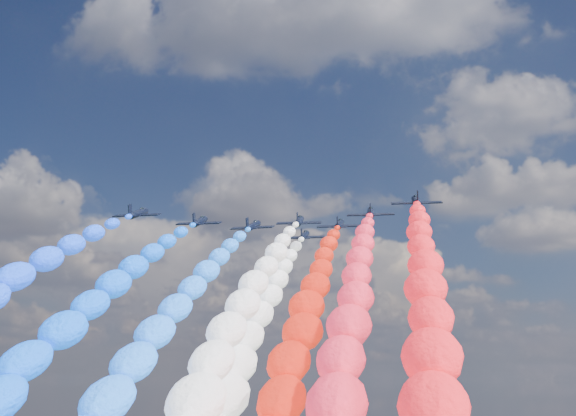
# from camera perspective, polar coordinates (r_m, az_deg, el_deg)

# --- Properties ---
(jet_0) EXTENTS (8.84, 12.01, 6.34)m
(jet_0) POSITION_cam_1_polar(r_m,az_deg,el_deg) (143.26, -11.36, -0.41)
(jet_0) COLOR black
(jet_1) EXTENTS (9.00, 12.13, 6.34)m
(jet_1) POSITION_cam_1_polar(r_m,az_deg,el_deg) (148.76, -6.76, -1.04)
(jet_1) COLOR black
(trail_1) EXTENTS (6.19, 102.22, 53.46)m
(trail_1) POSITION_cam_1_polar(r_m,az_deg,el_deg) (96.19, -15.84, -9.35)
(trail_1) COLOR blue
(jet_2) EXTENTS (9.50, 12.49, 6.34)m
(jet_2) POSITION_cam_1_polar(r_m,az_deg,el_deg) (152.05, -2.69, -1.37)
(jet_2) COLOR black
(trail_2) EXTENTS (6.19, 102.22, 53.46)m
(trail_2) POSITION_cam_1_polar(r_m,az_deg,el_deg) (98.11, -9.25, -9.73)
(trail_2) COLOR blue
(jet_3) EXTENTS (9.47, 12.47, 6.34)m
(jet_3) POSITION_cam_1_polar(r_m,az_deg,el_deg) (147.35, 0.86, -1.01)
(jet_3) COLOR black
(trail_3) EXTENTS (6.19, 102.22, 53.46)m
(trail_3) POSITION_cam_1_polar(r_m,az_deg,el_deg) (92.44, -3.90, -9.68)
(trail_3) COLOR white
(jet_4) EXTENTS (8.81, 11.99, 6.34)m
(jet_4) POSITION_cam_1_polar(r_m,az_deg,el_deg) (162.30, 1.25, -2.13)
(jet_4) COLOR black
(trail_4) EXTENTS (6.19, 102.22, 53.46)m
(trail_4) POSITION_cam_1_polar(r_m,az_deg,el_deg) (107.55, -2.64, -10.16)
(trail_4) COLOR white
(jet_5) EXTENTS (8.80, 11.99, 6.34)m
(jet_5) POSITION_cam_1_polar(r_m,az_deg,el_deg) (150.70, 3.95, -1.25)
(jet_5) COLOR black
(trail_5) EXTENTS (6.19, 102.22, 53.46)m
(trail_5) POSITION_cam_1_polar(r_m,az_deg,el_deg) (95.32, 1.19, -9.81)
(trail_5) COLOR red
(jet_6) EXTENTS (9.19, 12.26, 6.34)m
(jet_6) POSITION_cam_1_polar(r_m,az_deg,el_deg) (140.72, 6.32, -0.36)
(jet_6) COLOR black
(trail_6) EXTENTS (6.19, 102.22, 53.46)m
(trail_6) POSITION_cam_1_polar(r_m,az_deg,el_deg) (84.89, 4.85, -9.37)
(trail_6) COLOR #EE223B
(jet_7) EXTENTS (9.31, 12.35, 6.34)m
(jet_7) POSITION_cam_1_polar(r_m,az_deg,el_deg) (132.61, 9.75, 0.53)
(jet_7) COLOR black
(trail_7) EXTENTS (6.19, 102.22, 53.46)m
(trail_7) POSITION_cam_1_polar(r_m,az_deg,el_deg) (76.51, 10.71, -8.80)
(trail_7) COLOR red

